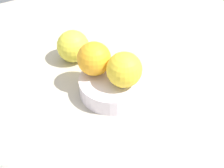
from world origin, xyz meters
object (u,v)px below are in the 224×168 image
object	(u,v)px
orange_in_bowl_1	(124,70)
ceramic_cup	(12,159)
orange_in_bowl_0	(94,59)
orange_loose_0	(73,46)
fruit_bowl	(112,86)

from	to	relation	value
orange_in_bowl_1	ceramic_cup	bearing A→B (deg)	-75.73
orange_in_bowl_0	orange_loose_0	size ratio (longest dim) A/B	0.93
orange_loose_0	fruit_bowl	bearing A→B (deg)	8.67
ceramic_cup	orange_in_bowl_0	bearing A→B (deg)	120.13
fruit_bowl	orange_in_bowl_0	world-z (taller)	orange_in_bowl_0
fruit_bowl	orange_loose_0	bearing A→B (deg)	-171.33
fruit_bowl	orange_loose_0	xyz separation A→B (cm)	(-15.34, -2.34, 2.15)
orange_loose_0	orange_in_bowl_1	bearing A→B (deg)	12.08
orange_in_bowl_0	orange_in_bowl_1	distance (cm)	7.43
orange_loose_0	ceramic_cup	distance (cm)	33.31
orange_in_bowl_0	fruit_bowl	bearing A→B (deg)	28.85
fruit_bowl	orange_in_bowl_1	bearing A→B (deg)	30.53
orange_in_bowl_0	orange_loose_0	bearing A→B (deg)	-179.19
orange_loose_0	ceramic_cup	xyz separation A→B (cm)	(24.54, -22.51, 0.20)
fruit_bowl	orange_in_bowl_0	bearing A→B (deg)	-151.15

